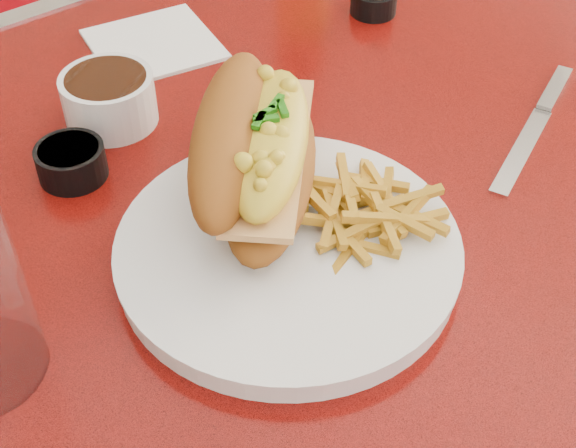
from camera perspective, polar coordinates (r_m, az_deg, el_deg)
diner_table at (r=0.84m, az=0.56°, el=-4.04°), size 1.23×0.83×0.77m
booth_bench_far at (r=1.60m, az=-18.13°, el=5.22°), size 1.20×0.51×0.90m
dinner_plate at (r=0.63m, az=0.00°, el=-1.93°), size 0.33×0.33×0.02m
mac_hoagie at (r=0.64m, az=-2.29°, el=5.40°), size 0.23×0.23×0.10m
fries_pile at (r=0.64m, az=5.31°, el=1.38°), size 0.12×0.11×0.03m
fork at (r=0.65m, az=-1.02°, el=0.98°), size 0.05×0.15×0.00m
gravy_ramekin at (r=0.78m, az=-12.62°, el=8.75°), size 0.10×0.10×0.05m
sauce_cup_left at (r=0.73m, az=-15.17°, el=4.37°), size 0.06×0.06×0.03m
sauce_cup_right at (r=0.95m, az=6.12°, el=15.50°), size 0.06×0.06×0.03m
knife at (r=0.81m, az=17.49°, el=7.33°), size 0.21×0.10×0.01m
paper_napkin at (r=0.90m, az=-9.52°, el=12.50°), size 0.15×0.15×0.00m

